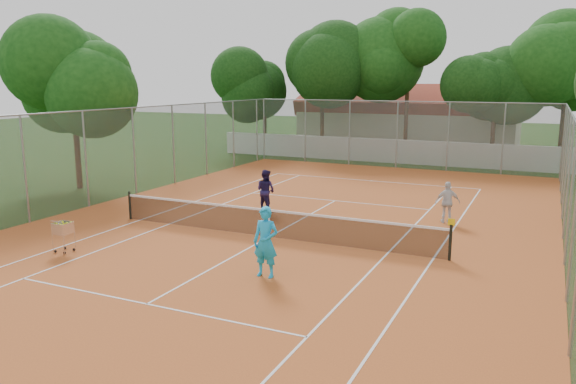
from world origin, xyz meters
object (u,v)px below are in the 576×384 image
at_px(ball_hopper, 64,236).
at_px(player_far_left, 266,191).
at_px(player_near, 266,242).
at_px(player_far_right, 448,202).
at_px(tennis_net, 269,223).
at_px(clubhouse, 410,118).

bearing_deg(ball_hopper, player_far_left, 90.53).
height_order(player_near, player_far_right, player_near).
bearing_deg(player_far_right, player_far_left, -11.99).
bearing_deg(player_near, player_far_right, 65.20).
bearing_deg(tennis_net, player_near, -64.45).
xyz_separation_m(clubhouse, player_far_right, (7.10, -24.47, -1.41)).
distance_m(player_far_left, ball_hopper, 8.15).
bearing_deg(ball_hopper, player_near, 28.78).
relative_size(clubhouse, player_far_right, 10.61).
distance_m(tennis_net, player_far_left, 3.85).
bearing_deg(clubhouse, player_far_left, -89.67).
bearing_deg(player_near, clubhouse, 94.76).
relative_size(player_near, player_far_right, 1.24).
height_order(tennis_net, player_far_left, player_far_left).
bearing_deg(tennis_net, player_far_right, 41.64).
height_order(clubhouse, player_near, clubhouse).
height_order(player_far_left, player_far_right, player_far_left).
distance_m(clubhouse, ball_hopper, 33.36).
relative_size(player_far_right, ball_hopper, 1.50).
bearing_deg(tennis_net, clubhouse, 93.95).
bearing_deg(player_near, player_far_left, 115.54).
bearing_deg(clubhouse, tennis_net, -86.05).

